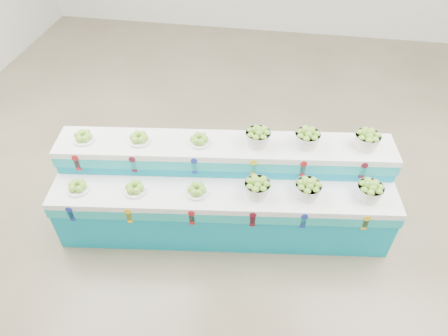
# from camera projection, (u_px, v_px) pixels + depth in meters

# --- Properties ---
(ground) EXTENTS (10.00, 10.00, 0.00)m
(ground) POSITION_uv_depth(u_px,v_px,m) (257.00, 203.00, 5.06)
(ground) COLOR brown
(ground) RESTS_ON ground
(display_stand) EXTENTS (3.76, 1.40, 1.02)m
(display_stand) POSITION_uv_depth(u_px,v_px,m) (224.00, 191.00, 4.50)
(display_stand) COLOR #0B9ABC
(display_stand) RESTS_ON ground
(plate_lower_left) EXTENTS (0.27, 0.27, 0.10)m
(plate_lower_left) POSITION_uv_depth(u_px,v_px,m) (77.00, 186.00, 4.20)
(plate_lower_left) COLOR white
(plate_lower_left) RESTS_ON display_stand
(plate_lower_mid) EXTENTS (0.27, 0.27, 0.10)m
(plate_lower_mid) POSITION_uv_depth(u_px,v_px,m) (135.00, 188.00, 4.18)
(plate_lower_mid) COLOR white
(plate_lower_mid) RESTS_ON display_stand
(plate_lower_right) EXTENTS (0.27, 0.27, 0.10)m
(plate_lower_right) POSITION_uv_depth(u_px,v_px,m) (197.00, 189.00, 4.17)
(plate_lower_right) COLOR white
(plate_lower_right) RESTS_ON display_stand
(basket_lower_left) EXTENTS (0.30, 0.30, 0.21)m
(basket_lower_left) POSITION_uv_depth(u_px,v_px,m) (257.00, 187.00, 4.11)
(basket_lower_left) COLOR silver
(basket_lower_left) RESTS_ON display_stand
(basket_lower_mid) EXTENTS (0.30, 0.30, 0.21)m
(basket_lower_mid) POSITION_uv_depth(u_px,v_px,m) (308.00, 189.00, 4.10)
(basket_lower_mid) COLOR silver
(basket_lower_mid) RESTS_ON display_stand
(basket_lower_right) EXTENTS (0.30, 0.30, 0.21)m
(basket_lower_right) POSITION_uv_depth(u_px,v_px,m) (370.00, 190.00, 4.08)
(basket_lower_right) COLOR silver
(basket_lower_right) RESTS_ON display_stand
(plate_upper_left) EXTENTS (0.27, 0.27, 0.10)m
(plate_upper_left) POSITION_uv_depth(u_px,v_px,m) (83.00, 136.00, 4.33)
(plate_upper_left) COLOR white
(plate_upper_left) RESTS_ON display_stand
(plate_upper_mid) EXTENTS (0.27, 0.27, 0.10)m
(plate_upper_mid) POSITION_uv_depth(u_px,v_px,m) (139.00, 138.00, 4.31)
(plate_upper_mid) COLOR white
(plate_upper_mid) RESTS_ON display_stand
(plate_upper_right) EXTENTS (0.27, 0.27, 0.10)m
(plate_upper_right) POSITION_uv_depth(u_px,v_px,m) (199.00, 139.00, 4.29)
(plate_upper_right) COLOR white
(plate_upper_right) RESTS_ON display_stand
(basket_upper_left) EXTENTS (0.30, 0.30, 0.21)m
(basket_upper_left) POSITION_uv_depth(u_px,v_px,m) (258.00, 137.00, 4.24)
(basket_upper_left) COLOR silver
(basket_upper_left) RESTS_ON display_stand
(basket_upper_mid) EXTENTS (0.30, 0.30, 0.21)m
(basket_upper_mid) POSITION_uv_depth(u_px,v_px,m) (307.00, 138.00, 4.22)
(basket_upper_mid) COLOR silver
(basket_upper_mid) RESTS_ON display_stand
(basket_upper_right) EXTENTS (0.30, 0.30, 0.21)m
(basket_upper_right) POSITION_uv_depth(u_px,v_px,m) (367.00, 139.00, 4.21)
(basket_upper_right) COLOR silver
(basket_upper_right) RESTS_ON display_stand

